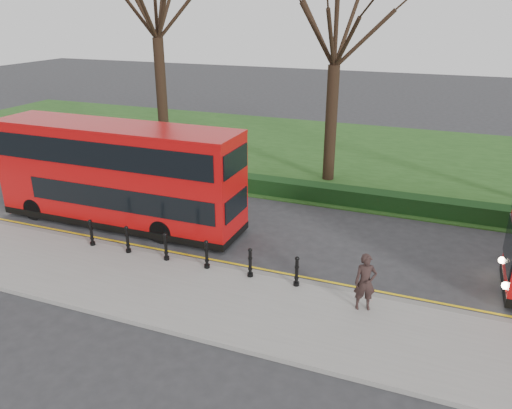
% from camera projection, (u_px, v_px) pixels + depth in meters
% --- Properties ---
extents(ground, '(120.00, 120.00, 0.00)m').
position_uv_depth(ground, '(212.00, 253.00, 18.79)').
color(ground, '#28282B').
rests_on(ground, ground).
extents(pavement, '(60.00, 4.00, 0.15)m').
position_uv_depth(pavement, '(171.00, 290.00, 16.17)').
color(pavement, gray).
rests_on(pavement, ground).
extents(kerb, '(60.00, 0.25, 0.16)m').
position_uv_depth(kerb, '(200.00, 263.00, 17.90)').
color(kerb, slate).
rests_on(kerb, ground).
extents(grass_verge, '(60.00, 18.00, 0.06)m').
position_uv_depth(grass_verge, '(316.00, 152.00, 31.76)').
color(grass_verge, '#204617').
rests_on(grass_verge, ground).
extents(hedge, '(60.00, 0.90, 0.80)m').
position_uv_depth(hedge, '(273.00, 187.00, 24.53)').
color(hedge, black).
rests_on(hedge, ground).
extents(yellow_line_outer, '(60.00, 0.10, 0.01)m').
position_uv_depth(yellow_line_outer, '(204.00, 261.00, 18.18)').
color(yellow_line_outer, yellow).
rests_on(yellow_line_outer, ground).
extents(yellow_line_inner, '(60.00, 0.10, 0.01)m').
position_uv_depth(yellow_line_inner, '(206.00, 258.00, 18.36)').
color(yellow_line_inner, yellow).
rests_on(yellow_line_inner, ground).
extents(tree_mid, '(6.95, 6.95, 10.86)m').
position_uv_depth(tree_mid, '(337.00, 23.00, 23.86)').
color(tree_mid, black).
rests_on(tree_mid, ground).
extents(bollard_row, '(8.27, 0.15, 1.00)m').
position_uv_depth(bollard_row, '(186.00, 251.00, 17.50)').
color(bollard_row, black).
rests_on(bollard_row, pavement).
extents(bus_lead, '(10.68, 2.45, 4.25)m').
position_uv_depth(bus_lead, '(118.00, 175.00, 20.61)').
color(bus_lead, '#AB0A0B').
rests_on(bus_lead, ground).
extents(pedestrian, '(0.76, 0.63, 1.79)m').
position_uv_depth(pedestrian, '(365.00, 282.00, 14.73)').
color(pedestrian, black).
rests_on(pedestrian, pavement).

